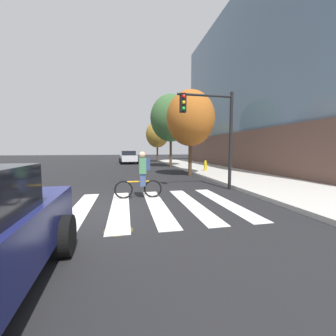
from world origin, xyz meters
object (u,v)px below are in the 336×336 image
object	(u,v)px
manhole_cover	(118,231)
street_tree_near	(190,118)
sedan_mid	(128,157)
street_tree_mid	(171,118)
cyclist	(142,175)
traffic_light_near	(213,123)
street_tree_far	(157,134)
fire_hydrant	(205,166)

from	to	relation	value
manhole_cover	street_tree_near	distance (m)	10.40
street_tree_near	sedan_mid	bearing A→B (deg)	106.61
manhole_cover	street_tree_mid	xyz separation A→B (m)	(4.59, 15.68, 4.80)
sedan_mid	cyclist	bearing A→B (deg)	-89.24
manhole_cover	traffic_light_near	distance (m)	6.13
cyclist	street_tree_near	size ratio (longest dim) A/B	0.31
street_tree_near	street_tree_far	distance (m)	15.66
sedan_mid	street_tree_mid	world-z (taller)	street_tree_mid
manhole_cover	fire_hydrant	distance (m)	11.72
manhole_cover	fire_hydrant	xyz separation A→B (m)	(6.03, 10.04, 0.53)
cyclist	traffic_light_near	bearing A→B (deg)	15.99
manhole_cover	street_tree_mid	world-z (taller)	street_tree_mid
manhole_cover	street_tree_near	size ratio (longest dim) A/B	0.11
cyclist	fire_hydrant	world-z (taller)	cyclist
cyclist	traffic_light_near	distance (m)	3.81
sedan_mid	cyclist	xyz separation A→B (m)	(0.25, -18.77, 0.04)
traffic_light_near	cyclist	bearing A→B (deg)	-164.01
street_tree_far	traffic_light_near	bearing A→B (deg)	-92.02
street_tree_mid	street_tree_far	world-z (taller)	street_tree_mid
street_tree_mid	traffic_light_near	bearing A→B (deg)	-93.63
fire_hydrant	street_tree_far	size ratio (longest dim) A/B	0.14
street_tree_mid	street_tree_near	bearing A→B (deg)	-91.75
sedan_mid	traffic_light_near	distance (m)	18.30
sedan_mid	traffic_light_near	world-z (taller)	traffic_light_near
cyclist	street_tree_mid	xyz separation A→B (m)	(3.86, 12.75, 3.96)
sedan_mid	street_tree_far	distance (m)	5.70
manhole_cover	sedan_mid	size ratio (longest dim) A/B	0.14
fire_hydrant	street_tree_mid	distance (m)	7.22
manhole_cover	street_tree_far	world-z (taller)	street_tree_far
cyclist	sedan_mid	bearing A→B (deg)	90.76
traffic_light_near	street_tree_far	size ratio (longest dim) A/B	0.74
sedan_mid	traffic_light_near	bearing A→B (deg)	-79.37
traffic_light_near	street_tree_mid	bearing A→B (deg)	86.37
fire_hydrant	street_tree_mid	world-z (taller)	street_tree_mid
fire_hydrant	sedan_mid	bearing A→B (deg)	115.43
traffic_light_near	street_tree_near	world-z (taller)	street_tree_near
sedan_mid	street_tree_far	world-z (taller)	street_tree_far
street_tree_near	street_tree_mid	bearing A→B (deg)	88.25
cyclist	street_tree_mid	bearing A→B (deg)	73.17
traffic_light_near	street_tree_far	world-z (taller)	street_tree_far
traffic_light_near	street_tree_near	size ratio (longest dim) A/B	0.75
cyclist	traffic_light_near	world-z (taller)	traffic_light_near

